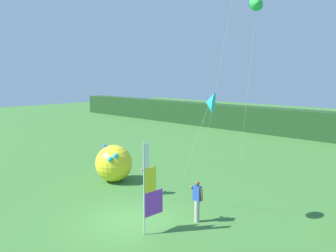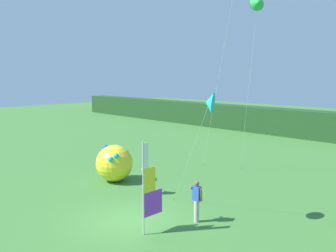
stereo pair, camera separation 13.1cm
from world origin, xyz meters
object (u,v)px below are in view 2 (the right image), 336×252
object	(u,v)px
person_mid_field	(197,200)
kite_cyan_delta_1	(209,103)
person_far_left	(147,179)
banner_flag	(149,189)
inflatable_balloon	(114,163)
kite_green_delta_3	(257,4)

from	to	relation	value
person_mid_field	kite_cyan_delta_1	size ratio (longest dim) A/B	0.32
person_far_left	kite_cyan_delta_1	distance (m)	6.31
banner_flag	person_mid_field	size ratio (longest dim) A/B	2.07
inflatable_balloon	kite_cyan_delta_1	xyz separation A→B (m)	(7.74, -0.92, 4.01)
person_mid_field	banner_flag	bearing A→B (deg)	-107.11
banner_flag	inflatable_balloon	size ratio (longest dim) A/B	1.71
kite_cyan_delta_1	person_mid_field	bearing A→B (deg)	-156.53
person_far_left	inflatable_balloon	distance (m)	3.14
person_mid_field	kite_cyan_delta_1	distance (m)	4.17
kite_green_delta_3	person_far_left	bearing A→B (deg)	-111.93
person_far_left	kite_green_delta_3	size ratio (longest dim) A/B	0.15
banner_flag	inflatable_balloon	bearing A→B (deg)	154.02
banner_flag	kite_cyan_delta_1	xyz separation A→B (m)	(1.09, 2.32, 3.32)
inflatable_balloon	kite_cyan_delta_1	size ratio (longest dim) A/B	0.39
banner_flag	person_far_left	distance (m)	4.73
kite_cyan_delta_1	kite_green_delta_3	bearing A→B (deg)	107.32
person_far_left	kite_green_delta_3	world-z (taller)	kite_green_delta_3
banner_flag	person_mid_field	xyz separation A→B (m)	(0.66, 2.13, -0.82)
kite_green_delta_3	inflatable_balloon	bearing A→B (deg)	-133.33
person_far_left	kite_cyan_delta_1	xyz separation A→B (m)	(4.62, -0.70, 4.25)
banner_flag	kite_cyan_delta_1	distance (m)	4.19
kite_cyan_delta_1	person_far_left	bearing A→B (deg)	171.38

